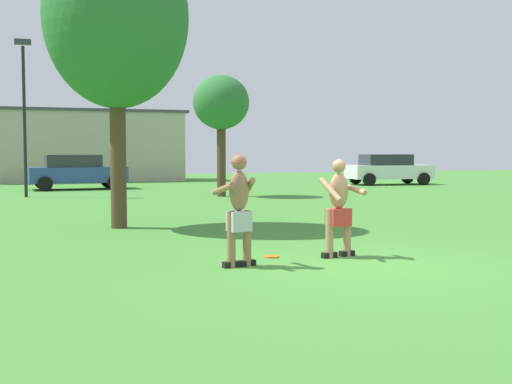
{
  "coord_description": "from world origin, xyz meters",
  "views": [
    {
      "loc": [
        -4.74,
        -8.58,
        1.74
      ],
      "look_at": [
        -0.99,
        2.46,
        1.0
      ],
      "focal_mm": 45.09,
      "sensor_mm": 36.0,
      "label": 1
    }
  ],
  "objects_px": {
    "player_with_cap": "(239,205)",
    "tree_right_field": "(221,104)",
    "player_in_red": "(339,206)",
    "lamp_post": "(24,101)",
    "car_white_near_post": "(388,169)",
    "tree_left_field": "(116,18)",
    "frisbee": "(271,257)",
    "car_blue_mid_lot": "(76,171)"
  },
  "relations": [
    {
      "from": "car_white_near_post",
      "to": "car_blue_mid_lot",
      "type": "bearing_deg",
      "value": 176.77
    },
    {
      "from": "lamp_post",
      "to": "tree_right_field",
      "type": "distance_m",
      "value": 7.42
    },
    {
      "from": "tree_right_field",
      "to": "player_in_red",
      "type": "bearing_deg",
      "value": -98.05
    },
    {
      "from": "frisbee",
      "to": "player_with_cap",
      "type": "bearing_deg",
      "value": -139.74
    },
    {
      "from": "player_with_cap",
      "to": "lamp_post",
      "type": "distance_m",
      "value": 17.22
    },
    {
      "from": "player_with_cap",
      "to": "tree_left_field",
      "type": "relative_size",
      "value": 0.25
    },
    {
      "from": "car_white_near_post",
      "to": "player_with_cap",
      "type": "bearing_deg",
      "value": -125.43
    },
    {
      "from": "car_white_near_post",
      "to": "frisbee",
      "type": "bearing_deg",
      "value": -124.85
    },
    {
      "from": "player_in_red",
      "to": "tree_right_field",
      "type": "relative_size",
      "value": 0.35
    },
    {
      "from": "car_blue_mid_lot",
      "to": "tree_right_field",
      "type": "distance_m",
      "value": 8.7
    },
    {
      "from": "frisbee",
      "to": "player_in_red",
      "type": "bearing_deg",
      "value": -16.86
    },
    {
      "from": "lamp_post",
      "to": "tree_right_field",
      "type": "bearing_deg",
      "value": -15.75
    },
    {
      "from": "car_white_near_post",
      "to": "tree_left_field",
      "type": "height_order",
      "value": "tree_left_field"
    },
    {
      "from": "tree_right_field",
      "to": "player_with_cap",
      "type": "bearing_deg",
      "value": -104.68
    },
    {
      "from": "car_white_near_post",
      "to": "player_in_red",
      "type": "bearing_deg",
      "value": -122.3
    },
    {
      "from": "lamp_post",
      "to": "car_blue_mid_lot",
      "type": "bearing_deg",
      "value": 65.1
    },
    {
      "from": "player_in_red",
      "to": "car_white_near_post",
      "type": "distance_m",
      "value": 23.7
    },
    {
      "from": "player_in_red",
      "to": "frisbee",
      "type": "height_order",
      "value": "player_in_red"
    },
    {
      "from": "player_in_red",
      "to": "frisbee",
      "type": "relative_size",
      "value": 6.42
    },
    {
      "from": "frisbee",
      "to": "car_white_near_post",
      "type": "xyz_separation_m",
      "value": [
        13.72,
        19.71,
        0.81
      ]
    },
    {
      "from": "car_blue_mid_lot",
      "to": "tree_left_field",
      "type": "distance_m",
      "value": 16.14
    },
    {
      "from": "tree_left_field",
      "to": "tree_right_field",
      "type": "relative_size",
      "value": 1.46
    },
    {
      "from": "player_in_red",
      "to": "tree_right_field",
      "type": "bearing_deg",
      "value": 81.95
    },
    {
      "from": "car_white_near_post",
      "to": "lamp_post",
      "type": "bearing_deg",
      "value": -168.37
    },
    {
      "from": "player_in_red",
      "to": "lamp_post",
      "type": "relative_size",
      "value": 0.27
    },
    {
      "from": "lamp_post",
      "to": "player_in_red",
      "type": "bearing_deg",
      "value": -72.68
    },
    {
      "from": "car_blue_mid_lot",
      "to": "tree_right_field",
      "type": "xyz_separation_m",
      "value": [
        5.03,
        -6.55,
        2.72
      ]
    },
    {
      "from": "car_white_near_post",
      "to": "lamp_post",
      "type": "relative_size",
      "value": 0.75
    },
    {
      "from": "player_with_cap",
      "to": "tree_left_field",
      "type": "xyz_separation_m",
      "value": [
        -1.13,
        5.57,
        3.77
      ]
    },
    {
      "from": "frisbee",
      "to": "lamp_post",
      "type": "relative_size",
      "value": 0.04
    },
    {
      "from": "frisbee",
      "to": "car_blue_mid_lot",
      "type": "distance_m",
      "value": 20.7
    },
    {
      "from": "player_with_cap",
      "to": "tree_right_field",
      "type": "bearing_deg",
      "value": 75.32
    },
    {
      "from": "lamp_post",
      "to": "tree_right_field",
      "type": "height_order",
      "value": "lamp_post"
    },
    {
      "from": "car_blue_mid_lot",
      "to": "lamp_post",
      "type": "distance_m",
      "value": 5.73
    },
    {
      "from": "player_with_cap",
      "to": "tree_right_field",
      "type": "distance_m",
      "value": 15.39
    },
    {
      "from": "car_blue_mid_lot",
      "to": "tree_left_field",
      "type": "xyz_separation_m",
      "value": [
        0.06,
        -15.66,
        3.88
      ]
    },
    {
      "from": "player_with_cap",
      "to": "lamp_post",
      "type": "xyz_separation_m",
      "value": [
        -3.29,
        16.69,
        2.69
      ]
    },
    {
      "from": "car_blue_mid_lot",
      "to": "frisbee",
      "type": "bearing_deg",
      "value": -84.62
    },
    {
      "from": "player_with_cap",
      "to": "car_blue_mid_lot",
      "type": "height_order",
      "value": "player_with_cap"
    },
    {
      "from": "car_white_near_post",
      "to": "lamp_post",
      "type": "height_order",
      "value": "lamp_post"
    },
    {
      "from": "lamp_post",
      "to": "tree_right_field",
      "type": "relative_size",
      "value": 1.28
    },
    {
      "from": "frisbee",
      "to": "tree_right_field",
      "type": "height_order",
      "value": "tree_right_field"
    }
  ]
}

